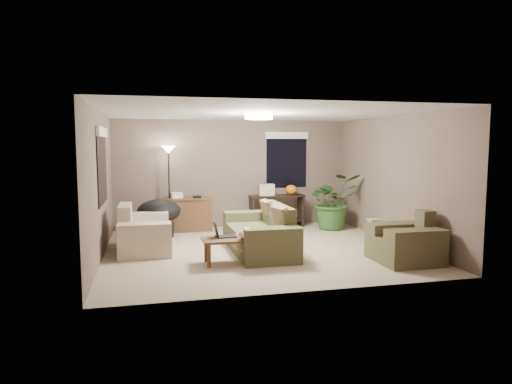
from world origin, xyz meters
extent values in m
plane|color=tan|center=(0.00, 0.00, 0.00)|extent=(5.50, 5.50, 0.00)
plane|color=white|center=(0.00, 0.00, 2.50)|extent=(5.50, 5.50, 0.00)
plane|color=#6B594F|center=(0.00, 2.50, 1.25)|extent=(5.50, 0.00, 5.50)
plane|color=#6B594F|center=(0.00, -2.50, 1.25)|extent=(5.50, 0.00, 5.50)
plane|color=#6B594F|center=(-2.75, 0.00, 1.25)|extent=(0.00, 5.00, 5.00)
plane|color=#6B594F|center=(2.75, 0.00, 1.25)|extent=(0.00, 5.00, 5.00)
cube|color=#4B4D2E|center=(-0.03, -0.13, 0.21)|extent=(0.95, 1.48, 0.42)
cube|color=#4F5130|center=(0.33, -0.13, 0.64)|extent=(0.22, 1.48, 0.43)
cube|color=#484A2C|center=(-0.03, -1.05, 0.30)|extent=(0.95, 0.36, 0.60)
cube|color=#4F5130|center=(-0.03, 0.79, 0.30)|extent=(0.95, 0.36, 0.60)
cube|color=#8C7251|center=(0.27, -0.58, 0.65)|extent=(0.31, 0.49, 0.47)
cube|color=#8C7251|center=(0.27, 0.32, 0.65)|extent=(0.26, 0.46, 0.47)
cube|color=beige|center=(-2.04, 0.46, 0.21)|extent=(0.90, 0.88, 0.42)
cube|color=beige|center=(-2.38, 0.46, 0.64)|extent=(0.22, 0.88, 0.43)
cube|color=beige|center=(-2.04, -0.16, 0.30)|extent=(0.90, 0.36, 0.60)
cube|color=beige|center=(-2.04, 1.08, 0.30)|extent=(0.90, 0.36, 0.60)
cube|color=#4B482D|center=(2.14, -1.43, 0.21)|extent=(0.95, 0.28, 0.42)
cube|color=brown|center=(2.50, -1.43, 0.64)|extent=(0.22, 0.28, 0.43)
cube|color=brown|center=(2.14, -1.75, 0.30)|extent=(0.95, 0.36, 0.60)
cube|color=#4E4A2E|center=(2.14, -1.11, 0.30)|extent=(0.95, 0.36, 0.60)
cube|color=brown|center=(-0.64, -0.85, 0.40)|extent=(1.00, 0.55, 0.04)
cylinder|color=brown|center=(-1.06, -1.05, 0.19)|extent=(0.06, 0.06, 0.38)
cylinder|color=brown|center=(-0.22, -1.05, 0.19)|extent=(0.06, 0.06, 0.38)
cylinder|color=brown|center=(-1.06, -0.65, 0.19)|extent=(0.06, 0.06, 0.38)
cylinder|color=brown|center=(-0.22, -0.65, 0.19)|extent=(0.06, 0.06, 0.38)
cube|color=black|center=(-0.74, -0.75, 0.43)|extent=(0.35, 0.26, 0.02)
cube|color=black|center=(-0.90, -0.75, 0.55)|extent=(0.07, 0.23, 0.22)
ellipsoid|color=white|center=(-0.44, -1.00, 0.51)|extent=(0.28, 0.25, 0.19)
cube|color=brown|center=(-1.11, 2.15, 0.35)|extent=(1.05, 0.45, 0.71)
cube|color=brown|center=(-1.11, 2.15, 0.73)|extent=(1.10, 0.50, 0.04)
cube|color=silver|center=(-1.36, 2.15, 0.81)|extent=(0.29, 0.25, 0.12)
cube|color=black|center=(-0.91, 2.10, 0.77)|extent=(0.19, 0.23, 0.04)
cube|color=black|center=(0.98, 2.19, 0.73)|extent=(1.30, 0.40, 0.04)
cube|color=black|center=(0.38, 2.19, 0.35)|extent=(0.05, 0.38, 0.71)
cube|color=black|center=(1.58, 2.19, 0.35)|extent=(0.05, 0.38, 0.71)
cube|color=black|center=(0.98, 2.19, 0.15)|extent=(1.25, 0.36, 0.03)
ellipsoid|color=orange|center=(1.33, 2.19, 0.87)|extent=(0.36, 0.36, 0.23)
cube|color=beige|center=(0.73, 2.19, 0.88)|extent=(0.38, 0.30, 0.26)
cylinder|color=black|center=(-1.75, 1.59, 0.15)|extent=(0.60, 0.60, 0.30)
ellipsoid|color=black|center=(-1.75, 1.59, 0.55)|extent=(1.07, 1.07, 0.50)
cylinder|color=black|center=(-1.51, 2.15, 0.01)|extent=(0.28, 0.28, 0.02)
cylinder|color=black|center=(-1.51, 2.15, 0.90)|extent=(0.04, 0.04, 1.78)
cone|color=white|center=(-1.51, 2.15, 1.82)|extent=(0.32, 0.32, 0.18)
cylinder|color=white|center=(0.00, 0.00, 2.44)|extent=(0.50, 0.50, 0.10)
imported|color=#2D5923|center=(2.15, 1.61, 0.50)|extent=(1.16, 1.29, 1.00)
cube|color=tan|center=(2.28, -0.10, 0.01)|extent=(0.32, 0.32, 0.03)
cylinder|color=tan|center=(2.28, -0.10, 0.25)|extent=(0.12, 0.12, 0.44)
cube|color=tan|center=(2.28, -0.10, 0.48)|extent=(0.22, 0.22, 0.03)
cube|color=black|center=(-2.73, 0.30, 1.55)|extent=(0.01, 1.50, 1.30)
cube|color=white|center=(-2.71, 0.30, 2.15)|extent=(0.05, 1.56, 0.16)
cube|color=black|center=(1.30, 2.48, 1.55)|extent=(1.00, 0.01, 1.30)
cube|color=white|center=(1.30, 2.46, 2.15)|extent=(1.06, 0.05, 0.16)
camera|label=1|loc=(-1.96, -8.04, 1.94)|focal=32.00mm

